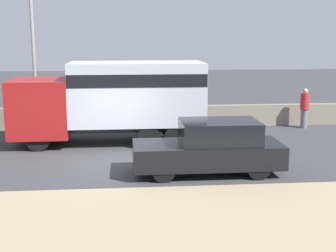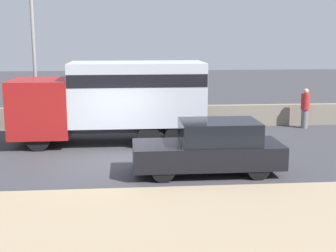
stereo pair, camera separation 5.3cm
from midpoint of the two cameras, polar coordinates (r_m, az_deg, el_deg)
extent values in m
plane|color=#38383D|center=(15.54, -5.84, -4.56)|extent=(80.00, 80.00, 0.00)
cube|color=#9E896B|center=(10.47, -6.06, -12.40)|extent=(60.00, 5.44, 0.04)
cube|color=gray|center=(21.30, -5.74, 1.08)|extent=(60.00, 0.35, 0.97)
cylinder|color=gray|center=(20.42, -16.17, 8.98)|extent=(0.14, 0.14, 7.14)
cube|color=maroon|center=(18.42, -15.28, 2.21)|extent=(2.19, 2.42, 2.12)
cube|color=black|center=(18.58, -18.62, 3.41)|extent=(0.06, 2.06, 0.93)
cube|color=#2D2D33|center=(18.28, -3.83, -0.04)|extent=(5.11, 1.27, 0.25)
cube|color=silver|center=(18.07, -3.88, 4.03)|extent=(5.11, 2.30, 2.36)
cube|color=black|center=(18.01, -3.91, 5.83)|extent=(5.08, 2.32, 0.47)
cylinder|color=black|center=(17.65, -15.65, -1.55)|extent=(0.88, 0.28, 0.88)
cylinder|color=black|center=(19.54, -14.65, -0.29)|extent=(0.88, 0.28, 0.88)
cylinder|color=black|center=(17.46, 0.88, -1.27)|extent=(0.88, 0.28, 0.88)
cylinder|color=black|center=(19.37, 0.26, -0.02)|extent=(0.88, 0.28, 0.88)
cylinder|color=black|center=(17.38, -2.47, -1.33)|extent=(0.88, 0.28, 0.88)
cylinder|color=black|center=(19.29, -2.76, -0.08)|extent=(0.88, 0.28, 0.88)
cube|color=black|center=(14.29, 4.70, -3.44)|extent=(4.50, 1.75, 0.69)
cube|color=black|center=(14.20, 6.17, -0.72)|extent=(2.34, 1.61, 0.68)
cylinder|color=black|center=(13.46, -0.65, -5.46)|extent=(0.69, 0.20, 0.69)
cylinder|color=black|center=(14.91, -1.12, -3.81)|extent=(0.69, 0.20, 0.69)
cylinder|color=black|center=(13.95, 10.90, -5.06)|extent=(0.69, 0.20, 0.69)
cylinder|color=black|center=(15.36, 9.34, -3.51)|extent=(0.69, 0.20, 0.69)
cylinder|color=slate|center=(22.04, 16.18, 0.87)|extent=(0.30, 0.30, 0.85)
cylinder|color=#B22626|center=(21.92, 16.29, 2.89)|extent=(0.39, 0.39, 0.71)
sphere|color=tan|center=(21.86, 16.36, 4.11)|extent=(0.23, 0.23, 0.23)
camera|label=1|loc=(0.03, -90.09, -0.02)|focal=50.00mm
camera|label=2|loc=(0.03, 89.91, 0.02)|focal=50.00mm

